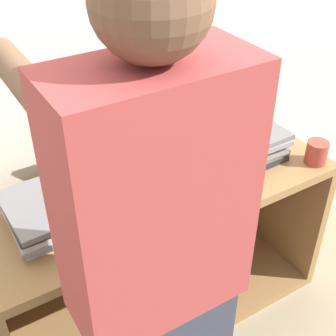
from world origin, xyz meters
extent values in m
cube|color=beige|center=(0.00, 0.64, 1.20)|extent=(8.00, 0.05, 2.40)
cube|color=olive|center=(0.00, 0.27, 0.63)|extent=(1.32, 0.53, 0.04)
cube|color=olive|center=(0.00, 0.27, 0.02)|extent=(1.32, 0.53, 0.04)
cube|color=olive|center=(0.64, 0.27, 0.33)|extent=(0.04, 0.53, 0.58)
cube|color=olive|center=(0.00, 0.51, 0.33)|extent=(1.24, 0.04, 0.58)
cube|color=gray|center=(0.00, 0.27, 0.66)|extent=(0.32, 0.27, 0.02)
cube|color=#28282B|center=(0.00, 0.28, 0.67)|extent=(0.27, 0.15, 0.00)
cube|color=gray|center=(0.00, 0.46, 0.80)|extent=(0.32, 0.10, 0.26)
cube|color=black|center=(0.00, 0.45, 0.80)|extent=(0.29, 0.09, 0.23)
cube|color=#B7B7BC|center=(-0.35, 0.27, 0.66)|extent=(0.33, 0.28, 0.02)
cube|color=gray|center=(-0.36, 0.26, 0.68)|extent=(0.34, 0.29, 0.02)
cube|color=#B7B7BC|center=(-0.36, 0.27, 0.70)|extent=(0.33, 0.28, 0.02)
cube|color=#232326|center=(-0.36, 0.27, 0.72)|extent=(0.32, 0.27, 0.02)
cube|color=slate|center=(-0.36, 0.26, 0.74)|extent=(0.33, 0.29, 0.02)
cube|color=#232326|center=(0.35, 0.26, 0.66)|extent=(0.33, 0.28, 0.02)
cube|color=gray|center=(0.36, 0.27, 0.68)|extent=(0.33, 0.28, 0.02)
cube|color=gray|center=(0.35, 0.27, 0.70)|extent=(0.33, 0.29, 0.02)
cube|color=slate|center=(0.36, 0.27, 0.72)|extent=(0.33, 0.28, 0.02)
cube|color=gray|center=(0.35, 0.26, 0.74)|extent=(0.33, 0.28, 0.02)
cube|color=slate|center=(0.36, 0.26, 0.76)|extent=(0.33, 0.28, 0.02)
cube|color=#993838|center=(-0.29, -0.24, 1.06)|extent=(0.40, 0.20, 0.60)
sphere|color=brown|center=(-0.29, -0.24, 1.46)|extent=(0.21, 0.21, 0.21)
cylinder|color=brown|center=(-0.45, 0.02, 1.27)|extent=(0.07, 0.32, 0.07)
cylinder|color=brown|center=(-0.13, 0.02, 1.27)|extent=(0.07, 0.32, 0.07)
cylinder|color=#9E382D|center=(0.59, 0.07, 0.70)|extent=(0.08, 0.08, 0.09)
camera|label=1|loc=(-0.66, -0.89, 1.66)|focal=50.00mm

